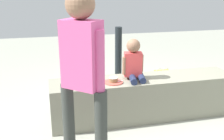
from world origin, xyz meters
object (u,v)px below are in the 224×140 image
object	(u,v)px
handbag_black_leather	(180,85)
cake_plate	(113,81)
adult_standing	(82,66)
gift_bag	(162,78)
child_seated	(134,62)
water_bottle_near_gift	(164,93)
party_cup_red	(108,96)
cake_box_white	(75,88)

from	to	relation	value
handbag_black_leather	cake_plate	bearing A→B (deg)	-150.36
handbag_black_leather	adult_standing	bearing A→B (deg)	-140.38
gift_bag	child_seated	bearing A→B (deg)	-129.77
gift_bag	cake_plate	bearing A→B (deg)	-135.69
cake_plate	water_bottle_near_gift	size ratio (longest dim) A/B	0.94
party_cup_red	child_seated	bearing A→B (deg)	-73.38
water_bottle_near_gift	gift_bag	bearing A→B (deg)	68.73
child_seated	water_bottle_near_gift	xyz separation A→B (m)	(0.60, 0.40, -0.61)
adult_standing	cake_box_white	size ratio (longest dim) A/B	4.84
handbag_black_leather	gift_bag	bearing A→B (deg)	111.78
child_seated	cake_box_white	bearing A→B (deg)	121.54
adult_standing	handbag_black_leather	xyz separation A→B (m)	(1.68, 1.39, -0.83)
handbag_black_leather	party_cup_red	bearing A→B (deg)	-178.25
adult_standing	water_bottle_near_gift	size ratio (longest dim) A/B	6.54
gift_bag	handbag_black_leather	bearing A→B (deg)	-68.22
handbag_black_leather	cake_box_white	bearing A→B (deg)	167.21
water_bottle_near_gift	cake_box_white	distance (m)	1.34
gift_bag	adult_standing	bearing A→B (deg)	-131.18
water_bottle_near_gift	adult_standing	bearing A→B (deg)	-138.37
adult_standing	cake_box_white	distance (m)	1.95
party_cup_red	handbag_black_leather	distance (m)	1.15
cake_box_white	handbag_black_leather	size ratio (longest dim) A/B	1.03
gift_bag	handbag_black_leather	distance (m)	0.39
party_cup_red	gift_bag	bearing A→B (deg)	21.57
cake_plate	handbag_black_leather	size ratio (longest dim) A/B	0.72
water_bottle_near_gift	party_cup_red	bearing A→B (deg)	165.71
child_seated	adult_standing	world-z (taller)	adult_standing
adult_standing	cake_plate	bearing A→B (deg)	57.35
adult_standing	gift_bag	size ratio (longest dim) A/B	5.21
cake_box_white	gift_bag	bearing A→B (deg)	0.14
adult_standing	party_cup_red	world-z (taller)	adult_standing
child_seated	water_bottle_near_gift	bearing A→B (deg)	33.83
water_bottle_near_gift	cake_box_white	xyz separation A→B (m)	(-1.21, 0.59, -0.04)
adult_standing	party_cup_red	size ratio (longest dim) A/B	13.42
adult_standing	party_cup_red	bearing A→B (deg)	68.80
cake_plate	gift_bag	distance (m)	1.58
gift_bag	handbag_black_leather	world-z (taller)	handbag_black_leather
adult_standing	cake_box_white	xyz separation A→B (m)	(0.09, 1.75, -0.87)
cake_plate	cake_box_white	size ratio (longest dim) A/B	0.70
water_bottle_near_gift	handbag_black_leather	bearing A→B (deg)	31.70
adult_standing	water_bottle_near_gift	world-z (taller)	adult_standing
gift_bag	water_bottle_near_gift	world-z (taller)	gift_bag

